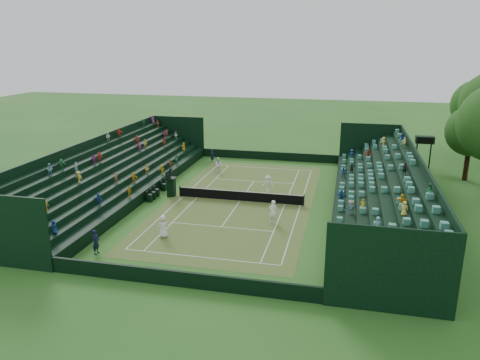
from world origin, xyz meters
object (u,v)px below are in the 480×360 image
(tennis_net, at_px, (240,196))
(player_far_west, at_px, (219,165))
(umpire_chair, at_px, (171,184))
(player_far_east, at_px, (268,184))
(player_near_east, at_px, (273,212))
(player_near_west, at_px, (163,226))

(tennis_net, height_order, player_far_west, player_far_west)
(umpire_chair, relative_size, player_far_east, 1.65)
(player_far_west, distance_m, player_far_east, 8.57)
(tennis_net, xyz_separation_m, player_near_east, (3.80, -4.73, 0.46))
(player_near_west, relative_size, player_far_east, 1.06)
(umpire_chair, xyz_separation_m, player_far_east, (8.61, 3.37, -0.33))
(player_near_west, bearing_deg, player_far_west, -101.07)
(player_near_west, relative_size, player_near_east, 0.88)
(player_near_west, bearing_deg, player_far_east, -127.92)
(player_near_east, xyz_separation_m, player_far_east, (-1.79, 8.03, -0.17))
(umpire_chair, bearing_deg, player_far_east, 21.36)
(player_far_west, bearing_deg, player_near_east, -81.56)
(player_far_west, bearing_deg, tennis_net, -86.13)
(tennis_net, distance_m, player_near_west, 9.98)
(umpire_chair, xyz_separation_m, player_near_west, (2.93, -9.21, -0.29))
(player_near_east, bearing_deg, tennis_net, -51.80)
(umpire_chair, bearing_deg, player_far_west, 76.72)
(umpire_chair, height_order, player_far_east, umpire_chair)
(player_near_west, height_order, player_far_east, player_near_west)
(tennis_net, relative_size, umpire_chair, 4.34)
(player_near_west, xyz_separation_m, player_near_east, (7.46, 4.56, 0.12))
(tennis_net, height_order, player_near_west, player_near_west)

